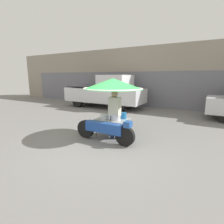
{
  "coord_description": "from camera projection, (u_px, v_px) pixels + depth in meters",
  "views": [
    {
      "loc": [
        2.63,
        -4.13,
        2.06
      ],
      "look_at": [
        -0.25,
        0.91,
        0.88
      ],
      "focal_mm": 28.0,
      "sensor_mm": 36.0,
      "label": 1
    }
  ],
  "objects": [
    {
      "name": "vendor_motorcycle_cart",
      "position": [
        112.0,
        91.0,
        5.78
      ],
      "size": [
        2.1,
        2.02,
        2.01
      ],
      "color": "black",
      "rests_on": "ground"
    },
    {
      "name": "ground_plane",
      "position": [
        104.0,
        147.0,
        5.2
      ],
      "size": [
        36.0,
        36.0,
        0.0
      ],
      "primitive_type": "plane",
      "color": "slate"
    },
    {
      "name": "pickup_truck",
      "position": [
        106.0,
        92.0,
        11.7
      ],
      "size": [
        5.39,
        2.0,
        2.16
      ],
      "color": "black",
      "rests_on": "ground"
    },
    {
      "name": "vendor_person",
      "position": [
        115.0,
        112.0,
        5.76
      ],
      "size": [
        0.38,
        0.22,
        1.63
      ],
      "color": "navy",
      "rests_on": "ground"
    },
    {
      "name": "shopfront_building",
      "position": [
        170.0,
        77.0,
        12.01
      ],
      "size": [
        28.0,
        2.06,
        4.06
      ],
      "color": "gray",
      "rests_on": "ground"
    }
  ]
}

